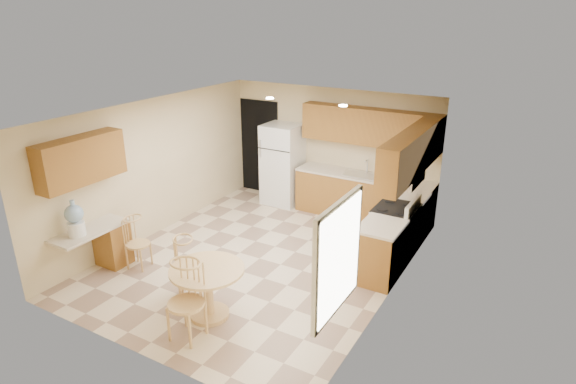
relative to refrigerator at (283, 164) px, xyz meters
The scene contains 30 objects.
floor 2.72m from the refrigerator, 68.40° to the right, with size 5.50×5.50×0.00m, color beige.
ceiling 3.06m from the refrigerator, 68.40° to the right, with size 4.50×5.50×0.02m, color white.
wall_back 1.09m from the refrigerator, 20.23° to the left, with size 4.50×0.02×2.50m, color beige.
wall_front 5.25m from the refrigerator, 79.55° to the right, with size 4.50×0.02×2.50m, color beige.
wall_left 2.76m from the refrigerator, 118.44° to the right, with size 0.02×5.50×2.50m, color beige.
wall_right 4.02m from the refrigerator, 36.87° to the right, with size 0.02×5.50×2.50m, color beige.
doorway 0.89m from the refrigerator, 157.27° to the left, with size 0.90×0.02×2.10m, color black.
base_cab_back 1.87m from the refrigerator, ahead, with size 2.75×0.60×0.87m, color #9C6627.
counter_back 1.83m from the refrigerator, ahead, with size 2.75×0.63×0.04m, color beige.
base_cab_right_a 2.98m from the refrigerator, 10.64° to the right, with size 0.60×0.59×0.87m, color #9C6627.
counter_right_a 2.95m from the refrigerator, 10.64° to the right, with size 0.63×0.59×0.04m, color beige.
base_cab_right_b 3.55m from the refrigerator, 34.59° to the right, with size 0.60×0.80×0.87m, color #9C6627.
counter_right_b 3.52m from the refrigerator, 34.59° to the right, with size 0.63×0.80×0.04m, color beige.
upper_cab_back 2.08m from the refrigerator, ahead, with size 2.75×0.33×0.70m, color #9C6627.
upper_cab_right 3.41m from the refrigerator, 21.41° to the right, with size 0.33×2.42×0.70m, color #9C6627.
upper_cab_left 4.27m from the refrigerator, 105.84° to the right, with size 0.33×1.40×0.70m, color #9C6627.
sink 1.80m from the refrigerator, ahead, with size 0.78×0.44×0.01m, color silver.
range_hood 3.24m from the refrigerator, 22.46° to the right, with size 0.50×0.76×0.14m, color silver.
desk_pedestal 3.90m from the refrigerator, 105.76° to the right, with size 0.48×0.42×0.72m, color #9C6627.
desk_top 4.23m from the refrigerator, 104.36° to the right, with size 0.50×1.20×0.04m, color beige.
window 5.35m from the refrigerator, 53.21° to the right, with size 0.06×1.12×1.30m.
can_light_a 2.07m from the refrigerator, 69.44° to the right, with size 0.14×0.14×0.02m, color white.
can_light_b 2.74m from the refrigerator, 32.96° to the right, with size 0.14×0.14×0.02m, color white.
refrigerator is the anchor object (origin of this frame).
stove 3.15m from the refrigerator, 22.99° to the right, with size 0.65×0.76×1.09m.
dining_table 4.30m from the refrigerator, 73.20° to the right, with size 1.00×1.00×0.74m.
chair_table_a 4.01m from the refrigerator, 80.09° to the right, with size 0.41×0.51×0.94m.
chair_table_b 4.88m from the refrigerator, 74.66° to the right, with size 0.47×0.47×1.05m.
chair_desk 3.75m from the refrigerator, 99.25° to the right, with size 0.38×0.49×0.86m.
water_crock 4.45m from the refrigerator, 103.66° to the right, with size 0.27×0.27×0.56m.
Camera 1 is at (4.00, -6.01, 3.96)m, focal length 30.00 mm.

